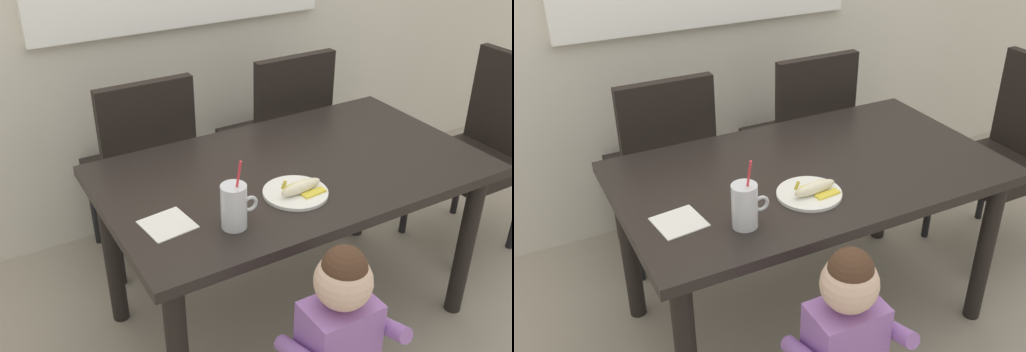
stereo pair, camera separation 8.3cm
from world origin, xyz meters
TOP-DOWN VIEW (x-y plane):
  - ground_plane at (0.00, 0.00)m, footprint 24.00×24.00m
  - dining_table at (0.00, 0.00)m, footprint 1.45×0.84m
  - dining_chair_left at (-0.37, 0.67)m, footprint 0.44×0.44m
  - dining_chair_right at (0.35, 0.65)m, footprint 0.44×0.44m
  - dining_chair_far at (1.14, 0.03)m, footprint 0.44×0.44m
  - toddler_standing at (-0.24, -0.63)m, footprint 0.33×0.24m
  - milk_cup at (-0.38, -0.24)m, footprint 0.13×0.08m
  - snack_plate at (-0.11, -0.17)m, footprint 0.23×0.23m
  - peeled_banana at (-0.09, -0.19)m, footprint 0.17×0.11m
  - paper_napkin at (-0.57, -0.13)m, footprint 0.17×0.17m

SIDE VIEW (x-z plane):
  - ground_plane at x=0.00m, z-range 0.00..0.00m
  - toddler_standing at x=-0.24m, z-range 0.11..0.95m
  - dining_chair_left at x=-0.37m, z-range 0.06..1.02m
  - dining_chair_right at x=0.35m, z-range 0.06..1.02m
  - dining_chair_far at x=1.14m, z-range 0.06..1.02m
  - dining_table at x=0.00m, z-range 0.27..1.00m
  - paper_napkin at x=-0.57m, z-range 0.73..0.73m
  - snack_plate at x=-0.11m, z-range 0.73..0.74m
  - peeled_banana at x=-0.09m, z-range 0.73..0.80m
  - milk_cup at x=-0.38m, z-range 0.67..0.92m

